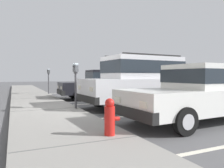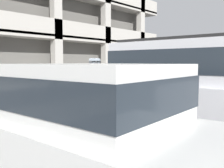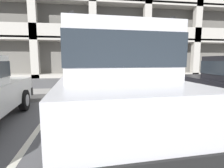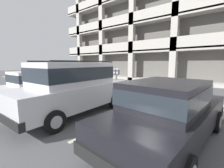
% 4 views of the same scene
% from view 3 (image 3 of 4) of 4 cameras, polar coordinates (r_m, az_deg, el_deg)
% --- Properties ---
extents(ground_plane, '(80.00, 80.00, 0.10)m').
position_cam_3_polar(ground_plane, '(6.21, -2.59, -6.03)').
color(ground_plane, '#565659').
extents(sidewalk, '(40.00, 2.20, 0.12)m').
position_cam_3_polar(sidewalk, '(7.45, -3.57, -2.84)').
color(sidewalk, gray).
rests_on(sidewalk, ground_plane).
extents(parking_stall_lines, '(13.05, 4.80, 0.01)m').
position_cam_3_polar(parking_stall_lines, '(5.29, 16.87, -8.22)').
color(parking_stall_lines, silver).
rests_on(parking_stall_lines, ground_plane).
extents(silver_suv, '(2.20, 4.88, 2.03)m').
position_cam_3_polar(silver_suv, '(3.71, -1.27, 2.45)').
color(silver_suv, silver).
rests_on(silver_suv, ground_plane).
extents(parking_meter_near, '(0.35, 0.12, 1.55)m').
position_cam_3_polar(parking_meter_near, '(6.36, -4.59, 6.32)').
color(parking_meter_near, '#47474C').
rests_on(parking_meter_near, sidewalk).
extents(parking_garage, '(32.00, 10.00, 13.25)m').
position_cam_3_polar(parking_garage, '(20.39, -6.92, 20.79)').
color(parking_garage, '#64625C').
rests_on(parking_garage, ground_plane).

